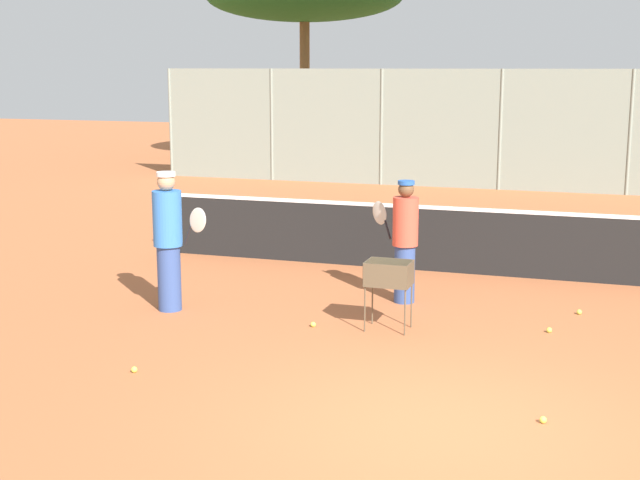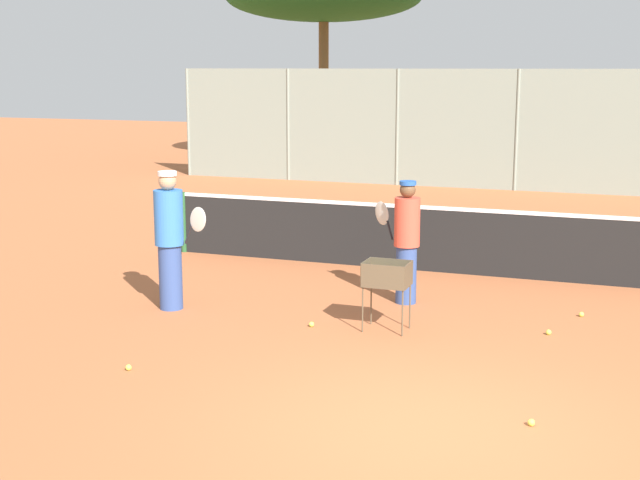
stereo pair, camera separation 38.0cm
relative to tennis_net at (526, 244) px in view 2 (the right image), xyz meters
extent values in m
plane|color=#B26038|center=(0.00, -6.28, -0.56)|extent=(80.00, 80.00, 0.00)
cylinder|color=#26592D|center=(-5.98, 0.00, -0.02)|extent=(0.10, 0.10, 1.07)
cube|color=black|center=(0.00, 0.00, -0.05)|extent=(11.95, 0.01, 1.01)
cube|color=white|center=(0.00, 0.00, 0.48)|extent=(11.95, 0.02, 0.06)
cylinder|color=gray|center=(-11.40, 10.16, 1.04)|extent=(0.08, 0.08, 3.19)
cylinder|color=gray|center=(-8.15, 10.16, 1.04)|extent=(0.08, 0.08, 3.19)
cylinder|color=gray|center=(-4.89, 10.16, 1.04)|extent=(0.08, 0.08, 3.19)
cylinder|color=gray|center=(-1.63, 10.16, 1.04)|extent=(0.08, 0.08, 3.19)
cube|color=gray|center=(0.00, 10.16, 1.04)|extent=(22.81, 0.01, 3.19)
cylinder|color=brown|center=(-9.13, 15.81, 1.82)|extent=(0.35, 0.35, 4.75)
cylinder|color=#334C8C|center=(-4.28, -3.42, -0.11)|extent=(0.32, 0.32, 0.89)
cylinder|color=blue|center=(-4.28, -3.42, 0.70)|extent=(0.39, 0.39, 0.74)
sphere|color=tan|center=(-4.28, -3.42, 1.19)|extent=(0.24, 0.24, 0.24)
cylinder|color=white|center=(-4.28, -3.42, 1.29)|extent=(0.25, 0.25, 0.06)
cylinder|color=black|center=(-3.93, -3.54, 0.52)|extent=(0.15, 0.07, 0.27)
ellipsoid|color=silver|center=(-3.75, -3.59, 0.74)|extent=(0.39, 0.15, 0.43)
cylinder|color=#334C8C|center=(-1.36, -2.01, -0.15)|extent=(0.29, 0.29, 0.81)
cylinder|color=#E54C38|center=(-1.36, -2.01, 0.59)|extent=(0.35, 0.35, 0.67)
sphere|color=brown|center=(-1.36, -2.01, 1.04)|extent=(0.22, 0.22, 0.22)
cylinder|color=#2659B2|center=(-1.36, -2.01, 1.13)|extent=(0.23, 0.23, 0.05)
cylinder|color=black|center=(-1.66, -1.82, 0.42)|extent=(0.14, 0.10, 0.27)
ellipsoid|color=silver|center=(-1.81, -1.72, 0.64)|extent=(0.35, 0.24, 0.43)
cylinder|color=brown|center=(-1.51, -3.56, -0.27)|extent=(0.02, 0.02, 0.58)
cylinder|color=brown|center=(-1.00, -3.56, -0.27)|extent=(0.02, 0.02, 0.58)
cylinder|color=brown|center=(-1.51, -3.20, -0.27)|extent=(0.02, 0.02, 0.58)
cylinder|color=brown|center=(-1.00, -3.20, -0.27)|extent=(0.02, 0.02, 0.58)
cube|color=brown|center=(-1.25, -3.38, 0.02)|extent=(0.55, 0.40, 0.01)
cube|color=brown|center=(-1.25, -3.58, 0.17)|extent=(0.55, 0.01, 0.30)
cube|color=brown|center=(-1.25, -3.18, 0.17)|extent=(0.55, 0.01, 0.30)
cube|color=brown|center=(-1.53, -3.38, 0.17)|extent=(0.01, 0.40, 0.30)
cube|color=brown|center=(-0.98, -3.38, 0.17)|extent=(0.01, 0.40, 0.30)
sphere|color=#D1E54C|center=(-1.14, -3.24, 0.12)|extent=(0.07, 0.07, 0.07)
sphere|color=#D1E54C|center=(-1.45, -3.31, 0.12)|extent=(0.07, 0.07, 0.07)
sphere|color=#D1E54C|center=(-1.41, -3.29, 0.06)|extent=(0.07, 0.07, 0.07)
sphere|color=#D1E54C|center=(-1.47, -3.51, 0.06)|extent=(0.07, 0.07, 0.07)
sphere|color=#D1E54C|center=(-1.46, -3.40, 0.12)|extent=(0.07, 0.07, 0.07)
sphere|color=#D1E54C|center=(-1.25, -3.39, 0.06)|extent=(0.07, 0.07, 0.07)
sphere|color=#D1E54C|center=(-1.36, -3.45, 0.06)|extent=(0.07, 0.07, 0.07)
sphere|color=#D1E54C|center=(-1.27, -3.41, 0.06)|extent=(0.07, 0.07, 0.07)
sphere|color=#D1E54C|center=(-1.25, -3.49, 0.12)|extent=(0.07, 0.07, 0.07)
sphere|color=#D1E54C|center=(-1.20, -3.29, 0.06)|extent=(0.07, 0.07, 0.07)
sphere|color=#D1E54C|center=(-1.10, -3.51, 0.12)|extent=(0.07, 0.07, 0.07)
sphere|color=#D1E54C|center=(-1.43, -3.33, 0.06)|extent=(0.07, 0.07, 0.07)
sphere|color=#D1E54C|center=(-1.03, -3.53, 0.06)|extent=(0.07, 0.07, 0.07)
sphere|color=#D1E54C|center=(-3.46, -5.81, -0.53)|extent=(0.07, 0.07, 0.07)
sphere|color=#D1E54C|center=(0.85, -5.83, -0.53)|extent=(0.07, 0.07, 0.07)
sphere|color=#D1E54C|center=(1.00, -1.90, -0.53)|extent=(0.07, 0.07, 0.07)
sphere|color=#D1E54C|center=(-2.18, -3.57, -0.53)|extent=(0.07, 0.07, 0.07)
sphere|color=#D1E54C|center=(0.68, -2.88, -0.53)|extent=(0.07, 0.07, 0.07)
camera|label=1|loc=(1.35, -13.86, 2.69)|focal=50.00mm
camera|label=2|loc=(1.71, -13.73, 2.69)|focal=50.00mm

